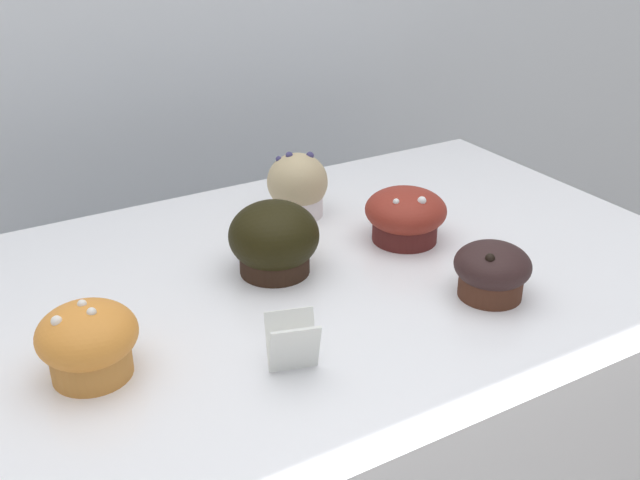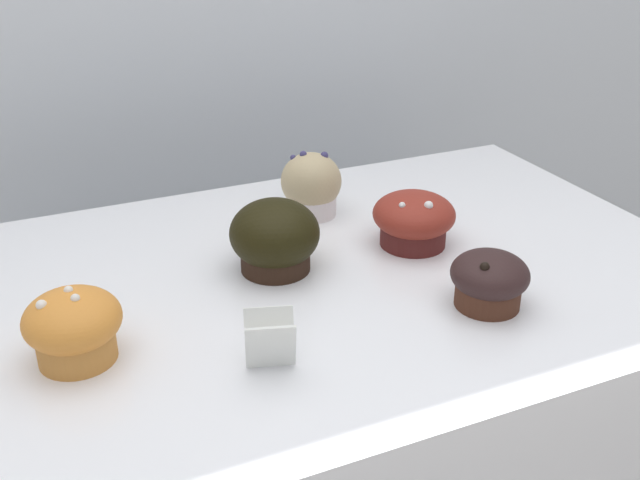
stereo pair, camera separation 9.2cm
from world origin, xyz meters
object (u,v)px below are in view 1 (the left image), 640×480
Objects in this scene: muffin_front_left at (492,270)px; muffin_back_left at (274,240)px; muffin_front_center at (88,341)px; muffin_front_right at (297,187)px; muffin_back_right at (406,215)px.

muffin_back_left is at bearing 136.69° from muffin_front_left.
muffin_front_left is (0.45, -0.08, -0.01)m from muffin_front_center.
muffin_back_right is at bearing -59.81° from muffin_front_right.
muffin_front_right reaches higher than muffin_back_right.
muffin_front_center is 0.44m from muffin_front_right.
muffin_front_right is at bearing 51.75° from muffin_back_left.
muffin_front_center reaches higher than muffin_front_left.
muffin_back_right reaches higher than muffin_front_left.
muffin_front_center is 0.88× the size of muffin_back_left.
muffin_front_center is 0.90× the size of muffin_back_right.
muffin_front_center reaches higher than muffin_back_right.
muffin_back_left reaches higher than muffin_back_right.
muffin_front_center is at bearing -146.90° from muffin_front_right.
muffin_front_right is (-0.08, 0.32, 0.01)m from muffin_front_left.
muffin_front_left is (-0.00, -0.17, -0.00)m from muffin_back_right.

